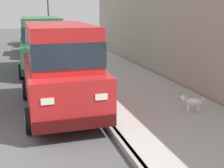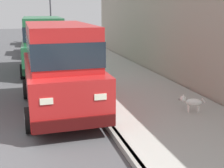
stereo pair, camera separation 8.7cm
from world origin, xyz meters
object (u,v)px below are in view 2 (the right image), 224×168
(dog_white, at_px, (191,102))
(street_lamp, at_px, (50,8))
(car_red_van, at_px, (60,64))
(car_green_van, at_px, (43,42))
(fire_hydrant, at_px, (97,81))
(car_white_hatchback, at_px, (35,32))
(car_silver_sedan, at_px, (38,39))

(dog_white, distance_m, street_lamp, 19.82)
(car_red_van, height_order, car_green_van, same)
(fire_hydrant, bearing_deg, dog_white, -56.15)
(dog_white, relative_size, fire_hydrant, 0.99)
(car_red_van, relative_size, dog_white, 6.88)
(car_green_van, relative_size, car_white_hatchback, 1.29)
(car_green_van, distance_m, car_white_hatchback, 11.18)
(car_white_hatchback, distance_m, dog_white, 19.03)
(car_red_van, xyz_separation_m, car_green_van, (-0.09, 5.96, 0.00))
(street_lamp, bearing_deg, car_red_van, -94.21)
(car_white_hatchback, bearing_deg, fire_hydrant, -84.55)
(car_green_van, xyz_separation_m, street_lamp, (1.42, 12.03, 1.51))
(car_silver_sedan, xyz_separation_m, fire_hydrant, (1.53, -10.30, -0.51))
(car_white_hatchback, relative_size, fire_hydrant, 5.27)
(car_silver_sedan, bearing_deg, dog_white, -75.17)
(car_silver_sedan, relative_size, fire_hydrant, 6.36)
(car_green_van, height_order, fire_hydrant, car_green_van)
(car_silver_sedan, height_order, dog_white, car_silver_sedan)
(car_red_van, distance_m, car_green_van, 5.97)
(car_green_van, bearing_deg, dog_white, -65.11)
(car_silver_sedan, distance_m, street_lamp, 6.75)
(car_red_van, height_order, fire_hydrant, car_red_van)
(car_green_van, relative_size, fire_hydrant, 6.82)
(car_red_van, relative_size, car_silver_sedan, 1.07)
(dog_white, bearing_deg, car_red_van, 155.29)
(car_red_van, relative_size, car_white_hatchback, 1.29)
(car_red_van, height_order, dog_white, car_red_van)
(dog_white, xyz_separation_m, fire_hydrant, (-1.98, 2.95, 0.05))
(car_silver_sedan, xyz_separation_m, car_white_hatchback, (0.03, 5.46, -0.01))
(car_silver_sedan, height_order, fire_hydrant, car_silver_sedan)
(car_white_hatchback, height_order, fire_hydrant, car_white_hatchback)
(car_silver_sedan, xyz_separation_m, street_lamp, (1.43, 6.31, 1.92))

